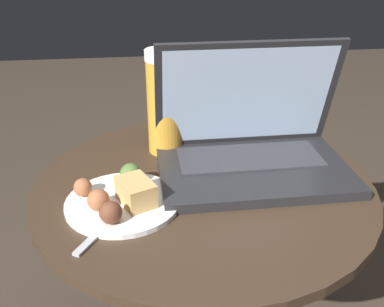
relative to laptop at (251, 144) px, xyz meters
name	(u,v)px	position (x,y,z in m)	size (l,w,h in m)	color
table	(203,255)	(-0.10, -0.05, -0.22)	(0.61, 0.61, 0.53)	#515156
laptop	(251,144)	(0.00, 0.00, 0.00)	(0.35, 0.23, 0.24)	#232326
beer_glass	(165,102)	(-0.15, 0.10, 0.06)	(0.07, 0.07, 0.21)	gold
snack_plate	(122,198)	(-0.24, -0.11, -0.03)	(0.19, 0.19, 0.05)	white
fork	(118,214)	(-0.25, -0.13, -0.05)	(0.11, 0.18, 0.00)	#B2B2B7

